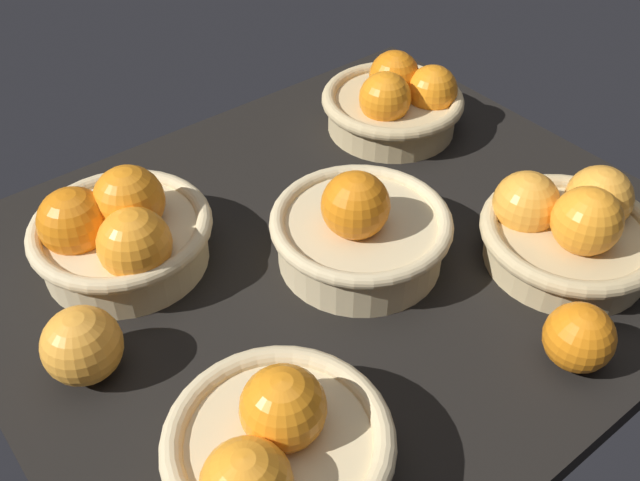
{
  "coord_description": "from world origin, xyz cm",
  "views": [
    {
      "loc": [
        42.39,
        49.88,
        63.08
      ],
      "look_at": [
        3.44,
        0.62,
        7.0
      ],
      "focal_mm": 40.41,
      "sensor_mm": 36.0,
      "label": 1
    }
  ],
  "objects_px": {
    "basket_near_left": "(396,102)",
    "basket_far_right": "(276,451)",
    "basket_near_right": "(119,233)",
    "basket_center": "(360,231)",
    "basket_far_left": "(569,229)",
    "loose_orange_front_gap": "(579,337)",
    "loose_orange_back_gap": "(82,346)"
  },
  "relations": [
    {
      "from": "basket_near_left",
      "to": "basket_far_right",
      "type": "distance_m",
      "value": 0.61
    },
    {
      "from": "basket_near_right",
      "to": "basket_center",
      "type": "xyz_separation_m",
      "value": [
        -0.23,
        0.17,
        -0.01
      ]
    },
    {
      "from": "basket_near_left",
      "to": "basket_far_left",
      "type": "bearing_deg",
      "value": 83.93
    },
    {
      "from": "basket_far_right",
      "to": "basket_center",
      "type": "bearing_deg",
      "value": -144.48
    },
    {
      "from": "basket_near_left",
      "to": "basket_far_right",
      "type": "bearing_deg",
      "value": 37.28
    },
    {
      "from": "basket_near_left",
      "to": "basket_near_right",
      "type": "bearing_deg",
      "value": 2.74
    },
    {
      "from": "loose_orange_front_gap",
      "to": "loose_orange_back_gap",
      "type": "distance_m",
      "value": 0.5
    },
    {
      "from": "basket_near_left",
      "to": "basket_far_right",
      "type": "height_order",
      "value": "basket_far_right"
    },
    {
      "from": "basket_far_left",
      "to": "basket_far_right",
      "type": "xyz_separation_m",
      "value": [
        0.45,
        0.03,
        0.0
      ]
    },
    {
      "from": "basket_near_right",
      "to": "loose_orange_back_gap",
      "type": "xyz_separation_m",
      "value": [
        0.1,
        0.12,
        -0.01
      ]
    },
    {
      "from": "basket_far_left",
      "to": "basket_far_right",
      "type": "distance_m",
      "value": 0.45
    },
    {
      "from": "basket_far_left",
      "to": "basket_near_right",
      "type": "bearing_deg",
      "value": -36.96
    },
    {
      "from": "basket_near_left",
      "to": "basket_far_right",
      "type": "relative_size",
      "value": 1.02
    },
    {
      "from": "loose_orange_front_gap",
      "to": "basket_near_right",
      "type": "bearing_deg",
      "value": -54.85
    },
    {
      "from": "basket_far_left",
      "to": "loose_orange_back_gap",
      "type": "relative_size",
      "value": 2.61
    },
    {
      "from": "basket_center",
      "to": "basket_far_right",
      "type": "distance_m",
      "value": 0.31
    },
    {
      "from": "basket_near_left",
      "to": "basket_far_left",
      "type": "xyz_separation_m",
      "value": [
        0.04,
        0.34,
        0.0
      ]
    },
    {
      "from": "basket_near_left",
      "to": "loose_orange_back_gap",
      "type": "bearing_deg",
      "value": 14.51
    },
    {
      "from": "basket_far_right",
      "to": "loose_orange_back_gap",
      "type": "bearing_deg",
      "value": -69.88
    },
    {
      "from": "basket_far_right",
      "to": "loose_orange_front_gap",
      "type": "bearing_deg",
      "value": 166.03
    },
    {
      "from": "basket_near_left",
      "to": "loose_orange_back_gap",
      "type": "relative_size",
      "value": 2.57
    },
    {
      "from": "basket_near_left",
      "to": "basket_near_right",
      "type": "xyz_separation_m",
      "value": [
        0.46,
        0.02,
        0.01
      ]
    },
    {
      "from": "basket_near_right",
      "to": "loose_orange_front_gap",
      "type": "relative_size",
      "value": 2.92
    },
    {
      "from": "basket_near_left",
      "to": "loose_orange_front_gap",
      "type": "height_order",
      "value": "basket_near_left"
    },
    {
      "from": "basket_near_left",
      "to": "basket_far_left",
      "type": "height_order",
      "value": "basket_far_left"
    },
    {
      "from": "loose_orange_back_gap",
      "to": "basket_near_right",
      "type": "bearing_deg",
      "value": -130.21
    },
    {
      "from": "basket_far_right",
      "to": "basket_far_left",
      "type": "bearing_deg",
      "value": -176.5
    },
    {
      "from": "basket_far_left",
      "to": "loose_orange_back_gap",
      "type": "distance_m",
      "value": 0.56
    },
    {
      "from": "basket_near_left",
      "to": "basket_center",
      "type": "distance_m",
      "value": 0.3
    },
    {
      "from": "basket_center",
      "to": "loose_orange_front_gap",
      "type": "distance_m",
      "value": 0.27
    },
    {
      "from": "basket_near_left",
      "to": "basket_center",
      "type": "relative_size",
      "value": 0.98
    },
    {
      "from": "basket_near_right",
      "to": "basket_far_right",
      "type": "height_order",
      "value": "basket_near_right"
    }
  ]
}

